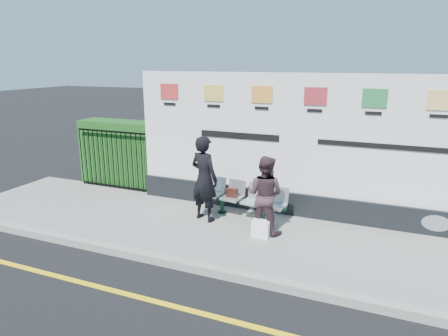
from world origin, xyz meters
name	(u,v)px	position (x,y,z in m)	size (l,w,h in m)	color
ground	(217,318)	(0.00, 0.00, 0.00)	(80.00, 80.00, 0.00)	black
pavement	(269,239)	(0.00, 2.50, 0.06)	(14.00, 3.00, 0.12)	gray
kerb	(242,277)	(0.00, 1.00, 0.07)	(14.00, 0.18, 0.14)	gray
yellow_line	(217,317)	(0.00, 0.00, 0.00)	(14.00, 0.10, 0.01)	yellow
billboard	(313,157)	(0.50, 3.85, 1.42)	(8.00, 0.30, 3.00)	black
hedge	(123,153)	(-4.58, 4.30, 0.97)	(2.35, 0.70, 1.70)	#1A4E17
railing	(113,160)	(-4.58, 3.85, 0.89)	(2.05, 0.06, 1.54)	black
bench	(242,208)	(-0.81, 3.23, 0.32)	(1.89, 0.51, 0.41)	#B9BFC3
woman_left	(204,179)	(-1.50, 2.81, 1.01)	(0.65, 0.43, 1.79)	black
woman_right	(265,195)	(-0.16, 2.68, 0.88)	(0.74, 0.58, 1.52)	#3D272E
handbag_brown	(232,193)	(-1.06, 3.27, 0.62)	(0.24, 0.10, 0.19)	black
carrier_bag_white	(261,229)	(-0.15, 2.43, 0.28)	(0.33, 0.20, 0.33)	white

